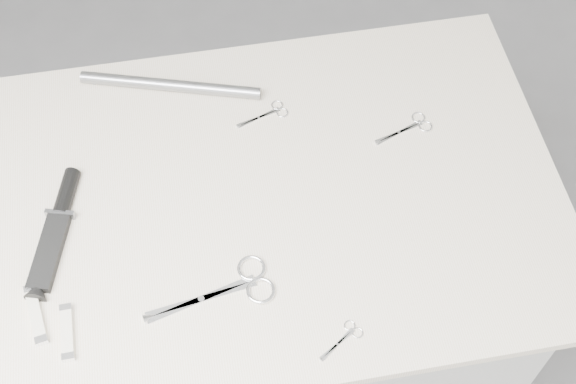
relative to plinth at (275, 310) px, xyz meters
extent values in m
cube|color=gray|center=(0.00, 0.00, -0.46)|extent=(4.00, 4.00, 0.01)
cube|color=#BABAB8|center=(0.00, 0.00, 0.00)|extent=(0.90, 0.60, 0.90)
cube|color=beige|center=(0.00, 0.00, 0.46)|extent=(1.00, 0.70, 0.02)
cube|color=silver|center=(-0.14, -0.18, 0.47)|extent=(0.18, 0.06, 0.00)
cylinder|color=silver|center=(-0.14, -0.18, 0.47)|extent=(0.01, 0.01, 0.00)
torus|color=silver|center=(-0.06, -0.14, 0.47)|extent=(0.05, 0.05, 0.01)
torus|color=silver|center=(-0.05, -0.18, 0.47)|extent=(0.05, 0.05, 0.01)
cube|color=silver|center=(0.25, 0.09, 0.47)|extent=(0.10, 0.05, 0.00)
cylinder|color=silver|center=(0.25, 0.09, 0.47)|extent=(0.01, 0.01, 0.00)
torus|color=silver|center=(0.29, 0.12, 0.47)|extent=(0.03, 0.03, 0.00)
torus|color=silver|center=(0.30, 0.09, 0.47)|extent=(0.03, 0.03, 0.00)
cube|color=silver|center=(0.00, 0.17, 0.47)|extent=(0.09, 0.04, 0.00)
cylinder|color=silver|center=(0.00, 0.17, 0.47)|extent=(0.00, 0.00, 0.00)
torus|color=silver|center=(0.04, 0.19, 0.47)|extent=(0.02, 0.02, 0.00)
torus|color=silver|center=(0.05, 0.17, 0.47)|extent=(0.02, 0.02, 0.00)
cube|color=silver|center=(0.05, -0.29, 0.47)|extent=(0.06, 0.05, 0.00)
cylinder|color=silver|center=(0.05, -0.29, 0.47)|extent=(0.00, 0.00, 0.00)
torus|color=silver|center=(0.08, -0.26, 0.47)|extent=(0.02, 0.02, 0.00)
torus|color=silver|center=(0.09, -0.28, 0.47)|extent=(0.02, 0.02, 0.00)
cube|color=black|center=(-0.38, -0.05, 0.48)|extent=(0.08, 0.15, 0.02)
cube|color=gray|center=(-0.36, 0.02, 0.48)|extent=(0.05, 0.02, 0.02)
cylinder|color=black|center=(-0.35, 0.06, 0.48)|extent=(0.05, 0.09, 0.03)
cube|color=white|center=(-0.40, -0.16, 0.48)|extent=(0.04, 0.10, 0.01)
cube|color=silver|center=(-0.41, -0.11, 0.48)|extent=(0.02, 0.02, 0.01)
cube|color=silver|center=(-0.39, -0.21, 0.48)|extent=(0.02, 0.02, 0.01)
cube|color=white|center=(-0.35, -0.20, 0.48)|extent=(0.02, 0.09, 0.01)
cube|color=silver|center=(-0.35, -0.16, 0.48)|extent=(0.02, 0.01, 0.01)
cube|color=silver|center=(-0.35, -0.24, 0.48)|extent=(0.02, 0.01, 0.01)
cylinder|color=gray|center=(-0.15, 0.26, 0.48)|extent=(0.33, 0.12, 0.02)
camera|label=1|loc=(-0.10, -0.74, 1.62)|focal=50.00mm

